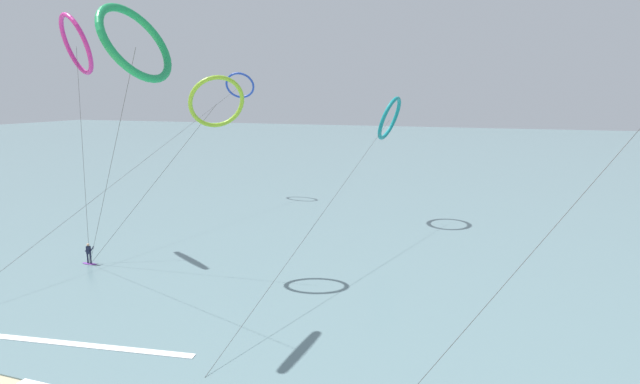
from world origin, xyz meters
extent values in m
cube|color=slate|center=(0.00, 105.38, 0.04)|extent=(400.00, 200.00, 0.08)
ellipsoid|color=purple|center=(-19.34, 19.82, 0.11)|extent=(1.40, 0.40, 0.06)
cylinder|color=#191E38|center=(-19.20, 19.83, 0.54)|extent=(0.12, 0.12, 0.80)
cylinder|color=#191E38|center=(-19.48, 19.81, 0.54)|extent=(0.12, 0.12, 0.80)
cube|color=#191E38|center=(-19.34, 19.82, 1.25)|extent=(0.34, 0.23, 0.62)
sphere|color=tan|center=(-19.34, 19.82, 1.67)|extent=(0.22, 0.22, 0.22)
cylinder|color=#191E38|center=(-19.12, 19.96, 1.30)|extent=(0.13, 0.51, 0.39)
cylinder|color=#191E38|center=(-19.56, 19.92, 1.30)|extent=(0.13, 0.51, 0.39)
torus|color=#2647B7|center=(-21.51, 50.12, 14.56)|extent=(4.27, 3.13, 3.41)
cylinder|color=#3F3F3F|center=(-20.54, 28.62, 7.21)|extent=(1.96, 43.00, 14.44)
torus|color=teal|center=(-0.05, 42.84, 10.93)|extent=(2.53, 5.03, 4.69)
cylinder|color=#3F3F3F|center=(-0.86, 25.47, 5.36)|extent=(1.64, 34.75, 10.75)
torus|color=#8CC62D|center=(-8.48, 21.98, 12.88)|extent=(4.33, 4.29, 3.84)
cylinder|color=#3F3F3F|center=(-13.91, 20.90, 6.36)|extent=(10.88, 2.18, 12.74)
torus|color=#CC288E|center=(-22.97, 24.15, 17.53)|extent=(5.53, 4.29, 5.07)
cylinder|color=#3F3F3F|center=(-21.15, 21.99, 8.67)|extent=(3.66, 4.36, 17.35)
torus|color=#199351|center=(-8.16, 13.09, 16.16)|extent=(3.11, 5.04, 4.45)
cylinder|color=#3F3F3F|center=(-13.75, 16.46, 7.97)|extent=(11.21, 6.76, 15.96)
cylinder|color=#3F3F3F|center=(15.23, 13.46, 10.19)|extent=(16.53, 12.51, 20.39)
cube|color=white|center=(-12.42, 8.56, 0.06)|extent=(18.42, 3.14, 0.12)
camera|label=1|loc=(10.90, -10.86, 13.43)|focal=28.63mm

